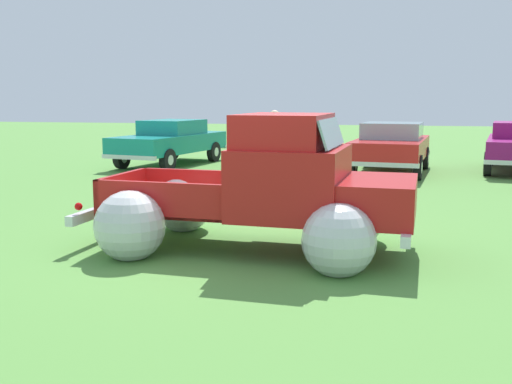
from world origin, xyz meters
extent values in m
plane|color=#548C3D|center=(0.00, 0.00, 0.00)|extent=(80.00, 80.00, 0.00)
cylinder|color=black|center=(1.50, 0.78, 0.38)|extent=(0.77, 0.27, 0.76)
cylinder|color=silver|center=(1.50, 0.78, 0.38)|extent=(0.36, 0.25, 0.34)
cylinder|color=black|center=(1.39, -0.96, 0.38)|extent=(0.77, 0.27, 0.76)
cylinder|color=silver|center=(1.39, -0.96, 0.38)|extent=(0.36, 0.25, 0.34)
cylinder|color=black|center=(-1.29, 0.95, 0.38)|extent=(0.77, 0.27, 0.76)
cylinder|color=silver|center=(-1.29, 0.95, 0.38)|extent=(0.36, 0.25, 0.34)
cylinder|color=black|center=(-1.40, -0.78, 0.38)|extent=(0.77, 0.27, 0.76)
cylinder|color=silver|center=(-1.40, -0.78, 0.38)|extent=(0.36, 0.25, 0.34)
sphere|color=silver|center=(-1.29, 1.00, 0.44)|extent=(1.02, 1.02, 0.96)
sphere|color=silver|center=(-1.40, -0.83, 0.44)|extent=(1.02, 1.02, 0.96)
cube|color=olive|center=(-0.95, 0.06, 0.54)|extent=(2.14, 1.67, 0.04)
cube|color=red|center=(-0.90, 0.79, 0.77)|extent=(2.05, 0.21, 0.50)
cube|color=red|center=(-0.99, -0.67, 0.77)|extent=(2.05, 0.21, 0.50)
cube|color=red|center=(0.03, 0.00, 0.77)|extent=(0.18, 1.54, 0.50)
cube|color=red|center=(-1.93, 0.12, 0.77)|extent=(0.18, 1.54, 0.50)
cube|color=red|center=(0.65, -0.04, 0.99)|extent=(1.55, 1.79, 0.95)
cube|color=red|center=(0.55, -0.03, 1.70)|extent=(1.24, 1.61, 0.45)
cube|color=#8CADB7|center=(1.19, -0.07, 1.68)|extent=(0.24, 1.47, 0.38)
cube|color=red|center=(1.70, -0.11, 0.80)|extent=(1.35, 1.69, 0.55)
sphere|color=silver|center=(1.50, 0.81, 0.42)|extent=(0.98, 0.98, 0.92)
sphere|color=silver|center=(1.39, -0.99, 0.42)|extent=(0.98, 0.98, 0.92)
cube|color=silver|center=(-2.24, 0.14, 0.46)|extent=(0.24, 1.98, 0.14)
cube|color=silver|center=(2.24, -0.14, 0.46)|extent=(0.24, 1.98, 0.14)
sphere|color=red|center=(-2.15, 0.93, 0.64)|extent=(0.12, 0.12, 0.11)
sphere|color=red|center=(-2.25, -0.65, 0.64)|extent=(0.12, 0.12, 0.11)
cylinder|color=black|center=(-4.34, 8.47, 0.33)|extent=(0.32, 0.69, 0.66)
cylinder|color=silver|center=(-4.34, 8.47, 0.33)|extent=(0.26, 0.33, 0.30)
cylinder|color=black|center=(-5.93, 8.78, 0.33)|extent=(0.32, 0.69, 0.66)
cylinder|color=silver|center=(-5.93, 8.78, 0.33)|extent=(0.26, 0.33, 0.30)
cylinder|color=black|center=(-3.78, 11.36, 0.33)|extent=(0.32, 0.69, 0.66)
cylinder|color=silver|center=(-3.78, 11.36, 0.33)|extent=(0.26, 0.33, 0.30)
cylinder|color=black|center=(-5.37, 11.67, 0.33)|extent=(0.32, 0.69, 0.66)
cylinder|color=silver|center=(-5.37, 11.67, 0.33)|extent=(0.26, 0.33, 0.30)
cube|color=teal|center=(-4.86, 10.07, 0.71)|extent=(2.59, 4.86, 0.55)
cube|color=teal|center=(-4.82, 10.25, 1.21)|extent=(1.84, 2.19, 0.45)
cube|color=silver|center=(-4.43, 12.29, 0.45)|extent=(1.79, 0.44, 0.12)
cube|color=silver|center=(-5.29, 7.85, 0.45)|extent=(1.79, 0.44, 0.12)
cylinder|color=black|center=(-0.38, 8.20, 0.33)|extent=(0.23, 0.67, 0.66)
cylinder|color=silver|center=(-0.38, 8.20, 0.33)|extent=(0.23, 0.31, 0.30)
cylinder|color=black|center=(-2.00, 8.28, 0.33)|extent=(0.23, 0.67, 0.66)
cylinder|color=silver|center=(-2.00, 8.28, 0.33)|extent=(0.23, 0.31, 0.30)
cylinder|color=black|center=(-0.25, 10.99, 0.33)|extent=(0.23, 0.67, 0.66)
cylinder|color=silver|center=(-0.25, 10.99, 0.33)|extent=(0.23, 0.31, 0.30)
cylinder|color=black|center=(-1.86, 11.06, 0.33)|extent=(0.23, 0.67, 0.66)
cylinder|color=silver|center=(-1.86, 11.06, 0.33)|extent=(0.23, 0.31, 0.30)
cube|color=#F2A819|center=(-1.12, 9.63, 0.71)|extent=(1.95, 4.44, 0.55)
cube|color=#8CADB7|center=(-1.11, 9.81, 1.21)|extent=(1.58, 1.90, 0.45)
cube|color=silver|center=(-1.02, 11.77, 0.45)|extent=(1.80, 0.19, 0.12)
cube|color=silver|center=(-1.22, 7.50, 0.45)|extent=(1.80, 0.19, 0.12)
cylinder|color=black|center=(2.73, 8.03, 0.33)|extent=(0.28, 0.68, 0.66)
cylinder|color=silver|center=(2.73, 8.03, 0.33)|extent=(0.25, 0.32, 0.30)
cylinder|color=black|center=(1.02, 8.24, 0.33)|extent=(0.28, 0.68, 0.66)
cylinder|color=silver|center=(1.02, 8.24, 0.33)|extent=(0.25, 0.32, 0.30)
cylinder|color=black|center=(3.06, 10.65, 0.33)|extent=(0.28, 0.68, 0.66)
cylinder|color=silver|center=(3.06, 10.65, 0.33)|extent=(0.25, 0.32, 0.30)
cylinder|color=black|center=(1.34, 10.86, 0.33)|extent=(0.28, 0.68, 0.66)
cylinder|color=silver|center=(1.34, 10.86, 0.33)|extent=(0.25, 0.32, 0.30)
cube|color=red|center=(2.04, 9.44, 0.71)|extent=(2.34, 4.32, 0.55)
cube|color=#8CADB7|center=(2.06, 9.61, 1.21)|extent=(1.81, 1.92, 0.45)
cube|color=silver|center=(2.29, 11.45, 0.45)|extent=(1.90, 0.33, 0.12)
cube|color=silver|center=(1.79, 7.44, 0.45)|extent=(1.90, 0.33, 0.12)
cylinder|color=black|center=(4.66, 9.37, 0.33)|extent=(0.31, 0.68, 0.66)
cylinder|color=silver|center=(4.66, 9.37, 0.33)|extent=(0.26, 0.33, 0.30)
cylinder|color=black|center=(5.13, 12.00, 0.33)|extent=(0.31, 0.68, 0.66)
cylinder|color=silver|center=(5.13, 12.00, 0.33)|extent=(0.26, 0.33, 0.30)
cylinder|color=black|center=(-0.40, 4.65, 0.39)|extent=(0.19, 0.19, 0.77)
cylinder|color=black|center=(-0.24, 4.59, 0.39)|extent=(0.19, 0.19, 0.77)
cylinder|color=#334C8C|center=(-0.32, 4.62, 1.06)|extent=(0.43, 0.43, 0.58)
cylinder|color=#A87A56|center=(-0.53, 4.69, 1.09)|extent=(0.11, 0.11, 0.55)
cylinder|color=#A87A56|center=(-0.12, 4.55, 1.09)|extent=(0.11, 0.11, 0.55)
sphere|color=#A87A56|center=(-0.32, 4.62, 1.49)|extent=(0.27, 0.27, 0.21)
cylinder|color=#4C4742|center=(-0.86, 6.44, 0.45)|extent=(0.20, 0.20, 0.89)
cylinder|color=#4C4742|center=(-0.70, 6.37, 0.45)|extent=(0.20, 0.20, 0.89)
cylinder|color=#2D724C|center=(-0.78, 6.40, 1.23)|extent=(0.45, 0.45, 0.67)
cylinder|color=beige|center=(-0.98, 6.50, 1.26)|extent=(0.12, 0.12, 0.64)
cylinder|color=#2D724C|center=(-0.58, 6.31, 1.26)|extent=(0.12, 0.12, 0.64)
sphere|color=beige|center=(-0.78, 6.40, 1.72)|extent=(0.32, 0.32, 0.24)
camera|label=1|loc=(1.93, -8.22, 2.14)|focal=42.49mm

